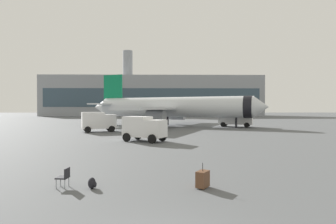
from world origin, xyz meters
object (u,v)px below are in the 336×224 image
fuel_truck (235,117)px  safety_cone_near (111,126)px  safety_cone_far (158,123)px  cargo_van (144,128)px  rolling_suitcase (203,179)px  service_truck (98,121)px  safety_cone_mid (222,123)px  airplane_at_gate (171,107)px  traveller_backpack (92,183)px  gate_chair (64,176)px

fuel_truck → safety_cone_near: fuel_truck is taller
fuel_truck → safety_cone_far: size_ratio=10.63×
safety_cone_far → cargo_van: bearing=-91.8°
safety_cone_far → rolling_suitcase: (2.90, -43.64, 0.09)m
service_truck → safety_cone_near: 8.63m
cargo_van → safety_cone_far: size_ratio=7.93×
fuel_truck → safety_cone_mid: (-0.53, 8.29, -1.44)m
airplane_at_gate → safety_cone_near: bearing=-162.4°
cargo_van → safety_cone_near: cargo_van is taller
safety_cone_near → traveller_backpack: (6.37, -36.20, -0.08)m
safety_cone_near → gate_chair: gate_chair is taller
traveller_backpack → gate_chair: (-1.27, 0.17, 0.27)m
service_truck → safety_cone_far: size_ratio=8.67×
fuel_truck → rolling_suitcase: 39.42m
safety_cone_near → gate_chair: size_ratio=0.73×
traveller_backpack → gate_chair: bearing=172.5°
traveller_backpack → airplane_at_gate: bearing=83.3°
safety_cone_mid → rolling_suitcase: bearing=-103.6°
safety_cone_near → safety_cone_far: (8.27, 7.45, -0.01)m
airplane_at_gate → safety_cone_near: (-11.02, -3.49, -3.35)m
safety_cone_near → safety_cone_mid: (22.31, 9.72, 0.03)m
airplane_at_gate → fuel_truck: size_ratio=5.29×
safety_cone_far → rolling_suitcase: size_ratio=0.55×
service_truck → traveller_backpack: bearing=-76.8°
cargo_van → fuel_truck: bearing=54.2°
traveller_backpack → rolling_suitcase: bearing=0.1°
safety_cone_far → gate_chair: bearing=-94.2°
cargo_van → safety_cone_near: (-7.43, 19.92, -1.14)m
service_truck → traveller_backpack: size_ratio=10.98×
cargo_van → gate_chair: cargo_van is taller
cargo_van → gate_chair: (-2.33, -16.11, -0.95)m
safety_cone_far → gate_chair: gate_chair is taller
cargo_van → service_truck: bearing=123.5°
safety_cone_mid → rolling_suitcase: size_ratio=0.62×
rolling_suitcase → traveller_backpack: 4.81m
safety_cone_far → traveller_backpack: bearing=-92.5°
service_truck → safety_cone_mid: bearing=39.1°
fuel_truck → safety_cone_far: fuel_truck is taller
cargo_van → safety_cone_mid: cargo_van is taller
fuel_truck → traveller_backpack: fuel_truck is taller
airplane_at_gate → safety_cone_near: size_ratio=54.64×
airplane_at_gate → traveller_backpack: size_ratio=71.15×
airplane_at_gate → rolling_suitcase: (0.15, -39.68, -3.27)m
safety_cone_far → traveller_backpack: safety_cone_far is taller
safety_cone_near → safety_cone_far: safety_cone_near is taller
traveller_backpack → gate_chair: 1.30m
safety_cone_far → rolling_suitcase: 43.73m
service_truck → safety_cone_mid: service_truck is taller
safety_cone_far → rolling_suitcase: rolling_suitcase is taller
traveller_backpack → service_truck: bearing=103.2°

